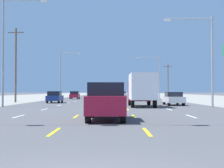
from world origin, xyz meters
TOP-DOWN VIEW (x-y plane):
  - ground_plane at (0.00, 66.00)m, footprint 572.00×572.00m
  - lot_apron_right at (24.75, 66.00)m, footprint 28.00×440.00m
  - lane_markings at (0.00, 104.50)m, footprint 10.64×227.60m
  - suv_center_turn_nearest at (0.12, 12.06)m, footprint 1.98×4.90m
  - box_truck_inner_right_near at (3.37, 26.98)m, footprint 2.40×7.20m
  - sedan_far_right_mid at (7.19, 30.39)m, footprint 1.80×4.50m
  - hatchback_far_left_midfar at (-7.11, 37.39)m, footprint 1.72×3.90m
  - hatchback_far_left_far at (-6.97, 58.85)m, footprint 1.72×3.90m
  - suv_far_right_farther at (7.21, 72.30)m, footprint 1.98×4.90m
  - sedan_inner_right_farthest at (3.54, 88.23)m, footprint 1.80×4.50m
  - sedan_inner_left_distant_a at (-3.50, 113.92)m, footprint 1.80×4.50m
  - sedan_inner_right_distant_b at (3.47, 118.75)m, footprint 1.80×4.50m
  - streetlight_left_row_0 at (-9.74, 26.04)m, footprint 4.29×0.26m
  - streetlight_right_row_0 at (9.60, 26.04)m, footprint 4.69×0.26m
  - streetlight_left_row_1 at (-9.71, 60.82)m, footprint 4.25×0.26m
  - streetlight_right_row_1 at (9.55, 60.82)m, footprint 4.97×0.26m
  - utility_pole_left_row_0 at (-12.94, 39.53)m, footprint 2.20×0.26m
  - utility_pole_right_row_1 at (14.09, 73.59)m, footprint 2.20×0.26m

SIDE VIEW (x-z plane):
  - ground_plane at x=0.00m, z-range 0.00..0.00m
  - lot_apron_right at x=24.75m, z-range 0.00..0.01m
  - lane_markings at x=0.00m, z-range 0.00..0.01m
  - sedan_far_right_mid at x=7.19m, z-range 0.03..1.49m
  - sedan_inner_right_farthest at x=3.54m, z-range 0.03..1.49m
  - sedan_inner_left_distant_a at x=-3.50m, z-range 0.03..1.49m
  - sedan_inner_right_distant_b at x=3.47m, z-range 0.03..1.49m
  - hatchback_far_left_midfar at x=-7.11m, z-range 0.01..1.55m
  - hatchback_far_left_far at x=-6.97m, z-range 0.01..1.55m
  - suv_center_turn_nearest at x=0.12m, z-range 0.04..2.02m
  - suv_far_right_farther at x=7.21m, z-range 0.04..2.02m
  - box_truck_inner_right_near at x=3.37m, z-range 0.22..3.45m
  - utility_pole_right_row_1 at x=14.09m, z-range 0.19..8.40m
  - streetlight_right_row_1 at x=9.55m, z-range 0.84..9.56m
  - streetlight_right_row_0 at x=9.60m, z-range 0.82..9.66m
  - utility_pole_left_row_0 at x=-12.94m, z-range 0.20..10.51m
  - streetlight_left_row_1 at x=-9.71m, z-range 0.78..10.38m
  - streetlight_left_row_0 at x=-9.74m, z-range 0.81..11.48m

